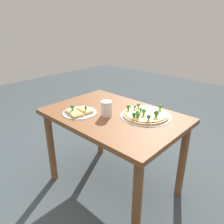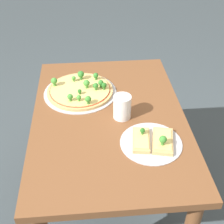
{
  "view_description": "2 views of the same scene",
  "coord_description": "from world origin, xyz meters",
  "px_view_note": "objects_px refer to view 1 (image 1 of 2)",
  "views": [
    {
      "loc": [
        1.04,
        -1.14,
        1.38
      ],
      "look_at": [
        -0.0,
        -0.02,
        0.72
      ],
      "focal_mm": 35.0,
      "sensor_mm": 36.0,
      "label": 1
    },
    {
      "loc": [
        -1.16,
        0.09,
        1.62
      ],
      "look_at": [
        -0.0,
        -0.02,
        0.72
      ],
      "focal_mm": 50.0,
      "sensor_mm": 36.0,
      "label": 2
    }
  ],
  "objects_px": {
    "dining_table": "(114,126)",
    "pizza_tray_whole": "(145,114)",
    "pizza_tray_slice": "(79,112)",
    "drinking_cup": "(106,109)"
  },
  "relations": [
    {
      "from": "dining_table",
      "to": "pizza_tray_whole",
      "type": "bearing_deg",
      "value": 32.93
    },
    {
      "from": "pizza_tray_slice",
      "to": "dining_table",
      "type": "bearing_deg",
      "value": 39.3
    },
    {
      "from": "dining_table",
      "to": "drinking_cup",
      "type": "distance_m",
      "value": 0.18
    },
    {
      "from": "pizza_tray_whole",
      "to": "pizza_tray_slice",
      "type": "xyz_separation_m",
      "value": [
        -0.41,
        -0.3,
        -0.0
      ]
    },
    {
      "from": "pizza_tray_whole",
      "to": "drinking_cup",
      "type": "relative_size",
      "value": 3.28
    },
    {
      "from": "pizza_tray_whole",
      "to": "pizza_tray_slice",
      "type": "relative_size",
      "value": 1.43
    },
    {
      "from": "dining_table",
      "to": "pizza_tray_slice",
      "type": "height_order",
      "value": "pizza_tray_slice"
    },
    {
      "from": "dining_table",
      "to": "pizza_tray_whole",
      "type": "height_order",
      "value": "pizza_tray_whole"
    },
    {
      "from": "dining_table",
      "to": "pizza_tray_slice",
      "type": "xyz_separation_m",
      "value": [
        -0.21,
        -0.17,
        0.12
      ]
    },
    {
      "from": "pizza_tray_whole",
      "to": "drinking_cup",
      "type": "distance_m",
      "value": 0.3
    }
  ]
}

